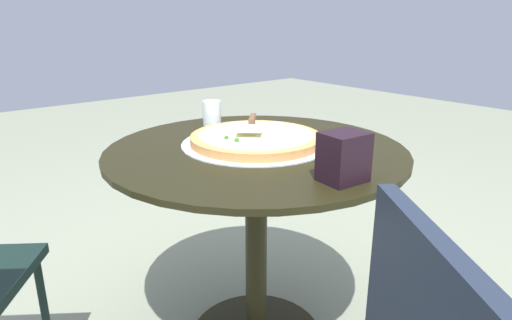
% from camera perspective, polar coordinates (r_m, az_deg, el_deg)
% --- Properties ---
extents(patio_table, '(0.94, 0.94, 0.72)m').
position_cam_1_polar(patio_table, '(1.45, 0.03, -5.27)').
color(patio_table, black).
rests_on(patio_table, ground).
extents(pizza_on_tray, '(0.48, 0.48, 0.05)m').
position_cam_1_polar(pizza_on_tray, '(1.42, -0.01, 2.70)').
color(pizza_on_tray, silver).
rests_on(pizza_on_tray, patio_table).
extents(pizza_server, '(0.18, 0.19, 0.02)m').
position_cam_1_polar(pizza_server, '(1.46, -0.64, 4.73)').
color(pizza_server, silver).
rests_on(pizza_server, pizza_on_tray).
extents(drinking_cup, '(0.07, 0.07, 0.09)m').
position_cam_1_polar(drinking_cup, '(1.67, -5.68, 6.01)').
color(drinking_cup, silver).
rests_on(drinking_cup, patio_table).
extents(napkin_dispenser, '(0.12, 0.10, 0.12)m').
position_cam_1_polar(napkin_dispenser, '(1.11, 11.19, 0.36)').
color(napkin_dispenser, black).
rests_on(napkin_dispenser, patio_table).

